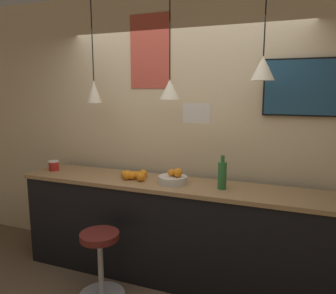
% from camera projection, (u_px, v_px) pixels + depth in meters
% --- Properties ---
extents(back_wall, '(8.00, 0.06, 2.90)m').
position_uv_depth(back_wall, '(181.00, 132.00, 3.47)').
color(back_wall, beige).
rests_on(back_wall, ground_plane).
extents(service_counter, '(3.09, 0.56, 1.00)m').
position_uv_depth(service_counter, '(168.00, 230.00, 3.28)').
color(service_counter, black).
rests_on(service_counter, ground_plane).
extents(bar_stool, '(0.43, 0.43, 0.63)m').
position_uv_depth(bar_stool, '(100.00, 256.00, 2.97)').
color(bar_stool, '#B7B7BC').
rests_on(bar_stool, ground_plane).
extents(fruit_bowl, '(0.28, 0.28, 0.16)m').
position_uv_depth(fruit_bowl, '(173.00, 178.00, 3.15)').
color(fruit_bowl, beige).
rests_on(fruit_bowl, service_counter).
extents(orange_pile, '(0.29, 0.22, 0.09)m').
position_uv_depth(orange_pile, '(134.00, 175.00, 3.31)').
color(orange_pile, orange).
rests_on(orange_pile, service_counter).
extents(juice_bottle, '(0.08, 0.08, 0.31)m').
position_uv_depth(juice_bottle, '(222.00, 175.00, 2.96)').
color(juice_bottle, '#286B33').
rests_on(juice_bottle, service_counter).
extents(spread_jar, '(0.11, 0.11, 0.11)m').
position_uv_depth(spread_jar, '(54.00, 166.00, 3.66)').
color(spread_jar, red).
rests_on(spread_jar, service_counter).
extents(pendant_lamp_left, '(0.15, 0.15, 1.04)m').
position_uv_depth(pendant_lamp_left, '(94.00, 91.00, 3.38)').
color(pendant_lamp_left, black).
extents(pendant_lamp_middle, '(0.19, 0.19, 1.00)m').
position_uv_depth(pendant_lamp_middle, '(170.00, 89.00, 3.08)').
color(pendant_lamp_middle, black).
extents(pendant_lamp_right, '(0.20, 0.20, 0.83)m').
position_uv_depth(pendant_lamp_right, '(263.00, 68.00, 2.75)').
color(pendant_lamp_right, black).
extents(mounted_tv, '(0.71, 0.04, 0.52)m').
position_uv_depth(mounted_tv, '(304.00, 87.00, 2.92)').
color(mounted_tv, black).
extents(hanging_menu_board, '(0.24, 0.01, 0.17)m').
position_uv_depth(hanging_menu_board, '(196.00, 113.00, 2.76)').
color(hanging_menu_board, white).
extents(wall_poster, '(0.45, 0.01, 0.76)m').
position_uv_depth(wall_poster, '(150.00, 52.00, 3.42)').
color(wall_poster, '#C64C3D').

